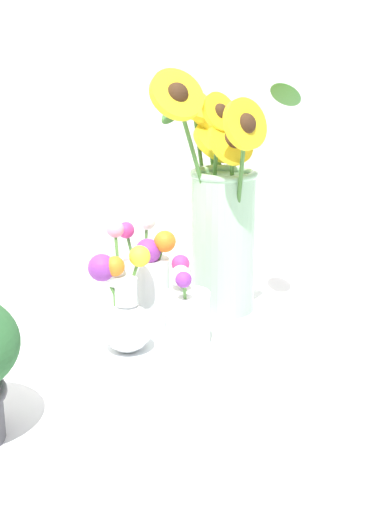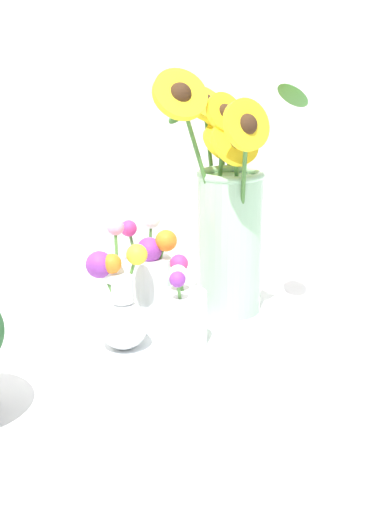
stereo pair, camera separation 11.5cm
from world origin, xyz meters
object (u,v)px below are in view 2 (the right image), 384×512
Objects in this scene: vase_bulb_right at (120,303)px; vase_small_center at (184,312)px; vase_small_back at (149,282)px; serving_tray at (192,339)px; mason_jar_sunflowers at (228,213)px.

vase_small_center is at bearing -35.54° from vase_bulb_right.
vase_bulb_right is 0.09m from vase_small_back.
vase_small_center is at bearing -143.52° from serving_tray.
vase_bulb_right is 1.04× the size of vase_small_back.
vase_bulb_right reaches higher than vase_small_center.
vase_small_center is (-0.15, -0.07, -0.12)m from mason_jar_sunflowers.
vase_small_center reaches higher than serving_tray.
vase_bulb_right is (-0.12, 0.03, 0.08)m from serving_tray.
vase_small_center is 0.73× the size of vase_bulb_right.
vase_bulb_right reaches higher than serving_tray.
vase_bulb_right is at bearing -155.56° from vase_small_back.
vase_bulb_right reaches higher than vase_small_back.
mason_jar_sunflowers is 2.29× the size of vase_small_back.
serving_tray is 0.08m from vase_small_center.
mason_jar_sunflowers is (0.11, 0.04, 0.19)m from serving_tray.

